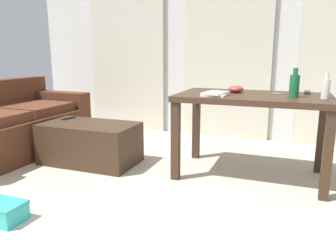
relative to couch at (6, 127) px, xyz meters
name	(u,v)px	position (x,y,z in m)	size (l,w,h in m)	color
ground_plane	(178,190)	(2.12, -0.29, -0.31)	(7.69, 7.69, 0.00)	#B2A893
wall_back	(229,41)	(2.12, 1.71, 0.95)	(5.64, 0.10, 2.52)	silver
curtains	(227,55)	(2.12, 1.63, 0.77)	(4.01, 0.03, 2.16)	beige
couch	(6,127)	(0.00, 0.00, 0.00)	(0.96, 1.82, 0.80)	#4C2819
coffee_table	(90,143)	(1.05, 0.07, -0.10)	(0.96, 0.54, 0.41)	#382619
craft_table	(252,106)	(2.63, 0.28, 0.33)	(1.32, 0.76, 0.75)	#382619
bottle_near	(294,85)	(2.96, 0.20, 0.54)	(0.08, 0.08, 0.24)	#195B2D
bottle_far	(326,88)	(3.20, 0.21, 0.52)	(0.06, 0.06, 0.20)	beige
bowl	(236,89)	(2.46, 0.38, 0.47)	(0.14, 0.14, 0.07)	#9E3833
book_stack	(215,94)	(2.33, 0.09, 0.46)	(0.21, 0.27, 0.03)	silver
tv_remote_on_table	(307,92)	(3.07, 0.52, 0.45)	(0.05, 0.15, 0.02)	#232326
scissors	(279,93)	(2.84, 0.43, 0.44)	(0.10, 0.07, 0.00)	#9EA0A5
tv_remote_primary	(68,118)	(0.71, 0.19, 0.11)	(0.05, 0.16, 0.02)	#232326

